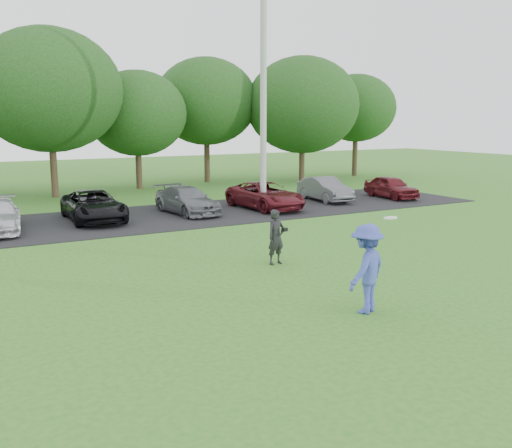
# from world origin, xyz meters

# --- Properties ---
(ground) EXTENTS (100.00, 100.00, 0.00)m
(ground) POSITION_xyz_m (0.00, 0.00, 0.00)
(ground) COLOR #2D6E1F
(ground) RESTS_ON ground
(parking_lot) EXTENTS (32.00, 6.50, 0.03)m
(parking_lot) POSITION_xyz_m (0.00, 13.00, 0.01)
(parking_lot) COLOR black
(parking_lot) RESTS_ON ground
(utility_pole) EXTENTS (0.28, 0.28, 10.06)m
(utility_pole) POSITION_xyz_m (5.31, 12.38, 5.03)
(utility_pole) COLOR #ACADA7
(utility_pole) RESTS_ON ground
(frisbee_player) EXTENTS (1.42, 1.16, 2.09)m
(frisbee_player) POSITION_xyz_m (0.44, -0.49, 0.96)
(frisbee_player) COLOR #3D4BAC
(frisbee_player) RESTS_ON ground
(camera_bystander) EXTENTS (0.63, 0.48, 1.56)m
(camera_bystander) POSITION_xyz_m (0.88, 3.92, 0.78)
(camera_bystander) COLOR black
(camera_bystander) RESTS_ON ground
(parked_cars) EXTENTS (27.65, 5.04, 1.24)m
(parked_cars) POSITION_xyz_m (-0.05, 13.00, 0.62)
(parked_cars) COLOR #4D1019
(parked_cars) RESTS_ON parking_lot
(tree_row) EXTENTS (42.39, 9.85, 8.64)m
(tree_row) POSITION_xyz_m (1.51, 22.76, 4.91)
(tree_row) COLOR #38281C
(tree_row) RESTS_ON ground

